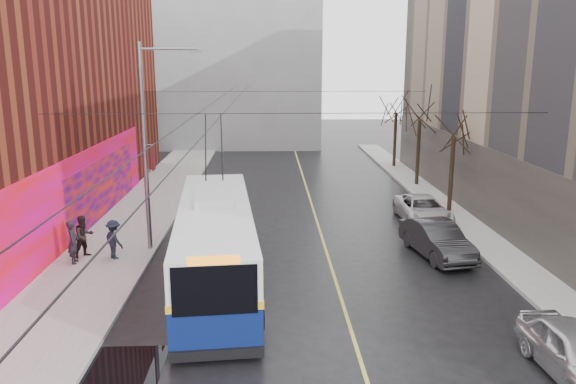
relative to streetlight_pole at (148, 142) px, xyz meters
name	(u,v)px	position (x,y,z in m)	size (l,w,h in m)	color
ground	(308,367)	(6.14, -10.00, -4.85)	(140.00, 140.00, 0.00)	black
sidewalk_left	(123,236)	(-1.86, 2.00, -4.77)	(4.00, 60.00, 0.15)	gray
sidewalk_right	(475,233)	(15.14, 2.00, -4.77)	(2.00, 60.00, 0.15)	gray
lane_line	(318,224)	(7.64, 4.00, -4.84)	(0.12, 50.00, 0.01)	#BFB74C
building_far	(219,55)	(0.14, 34.99, 4.17)	(20.50, 12.10, 18.00)	gray
streetlight_pole	(148,142)	(0.00, 0.00, 0.00)	(2.65, 0.60, 9.00)	slate
catenary_wires	(238,102)	(3.60, 4.77, 1.40)	(18.00, 60.00, 0.22)	black
tree_near	(455,123)	(15.14, 6.00, 0.13)	(3.20, 3.20, 6.40)	black
tree_mid	(420,108)	(15.14, 13.00, 0.41)	(3.20, 3.20, 6.68)	black
tree_far	(397,103)	(15.14, 20.00, 0.30)	(3.20, 3.20, 6.57)	black
puddle	(117,373)	(0.98, -10.12, -4.84)	(2.40, 2.90, 0.01)	black
pigeons_flying	(224,94)	(3.28, -0.29, 2.02)	(1.63, 2.18, 1.64)	slate
trolleybus	(216,242)	(3.11, -3.83, -3.22)	(3.71, 12.47, 5.84)	#0B1952
parked_car_a	(576,353)	(13.14, -10.74, -4.15)	(1.65, 4.11, 1.40)	silver
parked_car_b	(437,239)	(12.31, -1.13, -4.09)	(1.60, 4.59, 1.51)	#2B2B2E
parked_car_c	(423,210)	(13.14, 4.12, -4.16)	(2.27, 4.91, 1.37)	silver
following_car	(222,192)	(2.34, 8.50, -4.14)	(1.67, 4.16, 1.42)	#B0B0B5
pedestrian_a	(73,242)	(-2.86, -1.83, -3.80)	(0.65, 0.43, 1.80)	black
pedestrian_b	(84,236)	(-2.66, -1.07, -3.80)	(0.87, 0.68, 1.79)	black
pedestrian_c	(114,239)	(-1.35, -1.34, -3.87)	(1.07, 0.61, 1.65)	black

